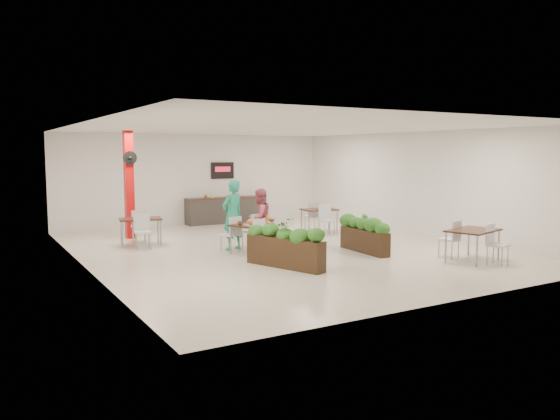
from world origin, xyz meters
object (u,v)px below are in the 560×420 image
Objects in this scene: service_counter at (226,209)px; main_table at (258,228)px; diner_woman at (260,218)px; planter_left at (285,244)px; red_column at (129,183)px; diner_man at (233,215)px; side_table_b at (319,213)px; side_table_c at (473,234)px; planter_right at (364,233)px; side_table_a at (140,223)px.

service_counter is 6.10m from main_table.
service_counter is 5.36m from diner_woman.
diner_woman reaches higher than planter_left.
red_column is 1.65× the size of main_table.
main_table is 1.05× the size of diner_man.
red_column is at bearing 172.63° from side_table_b.
side_table_c is (4.25, -4.21, -0.29)m from diner_man.
diner_man is at bearing 120.82° from main_table.
service_counter is 1.55× the size of main_table.
red_column is at bearing 130.73° from planter_right.
planter_left is at bearing -167.62° from planter_right.
side_table_b and side_table_c have the same top height.
side_table_b is (1.03, 3.56, 0.13)m from planter_right.
red_column is at bearing 113.34° from side_table_c.
side_table_c is at bearing -75.57° from side_table_b.
side_table_a is at bearing -173.98° from side_table_b.
diner_woman is (0.80, 0.00, -0.13)m from diner_man.
planter_left reaches higher than planter_right.
side_table_a and side_table_b have the same top height.
service_counter reaches higher than side_table_c.
side_table_c is (2.06, -9.38, 0.14)m from service_counter.
planter_right is 1.13× the size of side_table_b.
planter_left is (-2.14, -7.79, 0.04)m from service_counter.
side_table_a is at bearing -65.48° from diner_man.
red_column is 1.58× the size of planter_left.
service_counter is at bearing 86.87° from side_table_c.
red_column is 3.84m from diner_man.
red_column is at bearing 107.38° from planter_left.
side_table_c is at bearing -51.12° from red_column.
red_column is 1.92× the size of side_table_b.
side_table_a is at bearing 112.93° from planter_left.
main_table is 2.74m from planter_right.
main_table and side_table_b have the same top height.
diner_woman is at bearing -51.68° from red_column.
red_column is 1.74× the size of diner_man.
diner_woman is at bearing 73.81° from planter_left.
planter_left reaches higher than side_table_b.
planter_left is at bearing 143.72° from side_table_c.
service_counter is 1.63× the size of diner_man.
side_table_a is (-0.08, -1.36, -1.02)m from red_column.
red_column is 7.12m from planter_right.
red_column is 6.31m from planter_left.
diner_man reaches higher than main_table.
main_table is at bearing -37.48° from side_table_a.
service_counter is at bearing 49.65° from side_table_a.
red_column reaches higher than main_table.
main_table is at bearing -107.08° from service_counter.
planter_left is at bearing -72.62° from red_column.
red_column is 4.56m from service_counter.
diner_man reaches higher than side_table_a.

